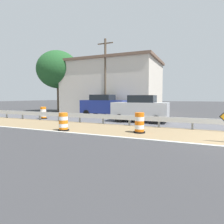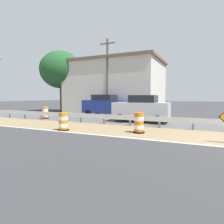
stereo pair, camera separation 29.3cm
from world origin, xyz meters
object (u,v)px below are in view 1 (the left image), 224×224
at_px(traffic_barrel_close, 63,123).
at_px(utility_pole_near, 105,76).
at_px(car_mid_far_lane, 104,105).
at_px(traffic_barrel_nearest, 139,124).
at_px(car_lead_near_lane, 140,109).
at_px(traffic_barrel_mid, 43,113).

distance_m(traffic_barrel_close, utility_pole_near, 11.26).
height_order(traffic_barrel_close, car_mid_far_lane, car_mid_far_lane).
height_order(traffic_barrel_nearest, traffic_barrel_close, traffic_barrel_nearest).
bearing_deg(traffic_barrel_nearest, car_lead_near_lane, 14.99).
bearing_deg(car_mid_far_lane, utility_pole_near, 110.56).
bearing_deg(car_lead_near_lane, utility_pole_near, -43.04).
bearing_deg(traffic_barrel_close, traffic_barrel_nearest, -75.23).
height_order(traffic_barrel_close, traffic_barrel_mid, traffic_barrel_mid).
xyz_separation_m(traffic_barrel_nearest, car_lead_near_lane, (4.55, 1.22, 0.54)).
xyz_separation_m(traffic_barrel_mid, car_lead_near_lane, (1.34, -8.60, 0.56)).
bearing_deg(car_mid_far_lane, car_lead_near_lane, -33.95).
height_order(traffic_barrel_nearest, utility_pole_near, utility_pole_near).
relative_size(car_mid_far_lane, utility_pole_near, 0.57).
distance_m(traffic_barrel_mid, car_mid_far_lane, 6.00).
relative_size(traffic_barrel_nearest, utility_pole_near, 0.14).
bearing_deg(utility_pole_near, traffic_barrel_mid, 151.20).
xyz_separation_m(traffic_barrel_nearest, car_mid_far_lane, (7.77, 5.97, 0.59)).
bearing_deg(utility_pole_near, traffic_barrel_close, -167.75).
bearing_deg(utility_pole_near, car_lead_near_lane, -131.52).
bearing_deg(traffic_barrel_mid, car_mid_far_lane, -40.22).
xyz_separation_m(car_lead_near_lane, car_mid_far_lane, (3.22, 4.75, 0.05)).
distance_m(traffic_barrel_nearest, traffic_barrel_mid, 10.33).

